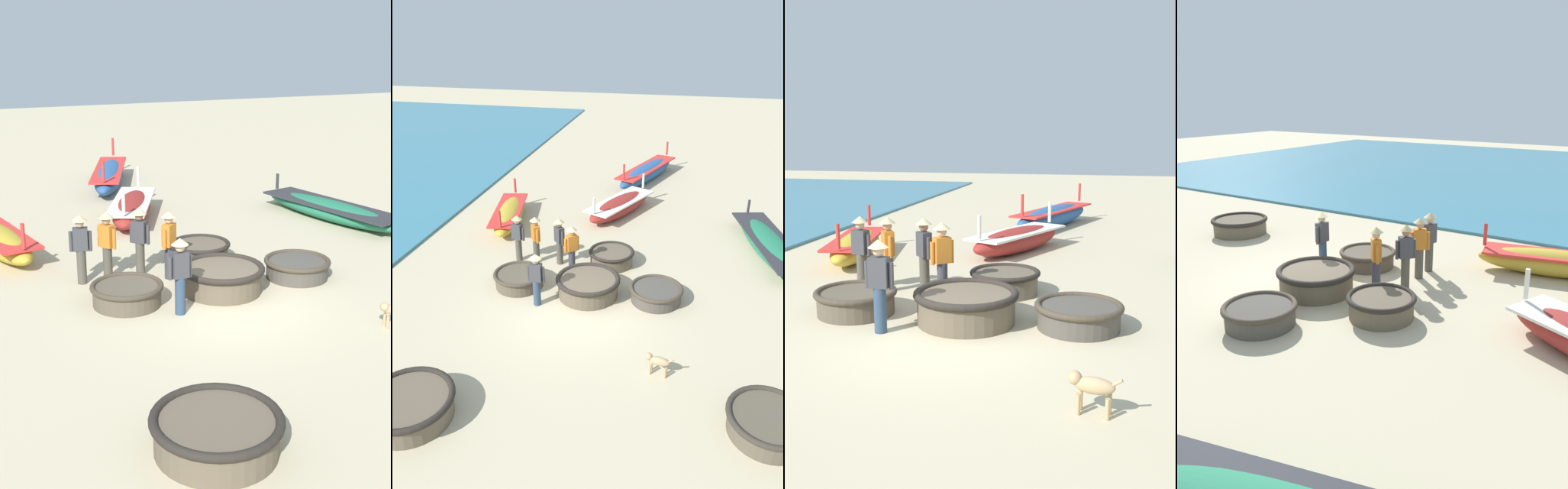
{
  "view_description": "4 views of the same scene",
  "coord_description": "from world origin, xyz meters",
  "views": [
    {
      "loc": [
        -5.75,
        -12.41,
        5.77
      ],
      "look_at": [
        -0.3,
        0.86,
        1.17
      ],
      "focal_mm": 50.0,
      "sensor_mm": 36.0,
      "label": 1
    },
    {
      "loc": [
        3.05,
        -11.32,
        7.82
      ],
      "look_at": [
        0.01,
        2.16,
        1.02
      ],
      "focal_mm": 35.0,
      "sensor_mm": 36.0,
      "label": 2
    },
    {
      "loc": [
        2.81,
        -9.06,
        3.46
      ],
      "look_at": [
        0.25,
        2.32,
        1.18
      ],
      "focal_mm": 42.0,
      "sensor_mm": 36.0,
      "label": 3
    },
    {
      "loc": [
        8.83,
        7.91,
        4.69
      ],
      "look_at": [
        -0.78,
        1.75,
        1.1
      ],
      "focal_mm": 35.0,
      "sensor_mm": 36.0,
      "label": 4
    }
  ],
  "objects": [
    {
      "name": "coracle_center",
      "position": [
        5.08,
        -3.6,
        0.29
      ],
      "size": [
        1.74,
        1.74,
        0.53
      ],
      "color": "brown",
      "rests_on": "ground"
    },
    {
      "name": "long_boat_green_hull",
      "position": [
        0.24,
        7.39,
        0.38
      ],
      "size": [
        2.68,
        4.18,
        1.31
      ],
      "color": "maroon",
      "rests_on": "ground"
    },
    {
      "name": "long_boat_white_hull",
      "position": [
        0.83,
        12.21,
        0.41
      ],
      "size": [
        2.76,
        5.41,
        1.45
      ],
      "color": "#285693",
      "rests_on": "ground"
    },
    {
      "name": "fisherman_standing_left",
      "position": [
        -1.02,
        -0.06,
        0.96
      ],
      "size": [
        0.53,
        0.36,
        1.67
      ],
      "color": "#2D425B",
      "rests_on": "ground"
    },
    {
      "name": "coracle_upturned",
      "position": [
        0.33,
        0.79,
        0.34
      ],
      "size": [
        1.96,
        1.96,
        0.62
      ],
      "color": "brown",
      "rests_on": "ground"
    },
    {
      "name": "fisherman_hauling",
      "position": [
        -1.88,
        2.51,
        0.96
      ],
      "size": [
        0.38,
        0.45,
        1.67
      ],
      "color": "#4C473D",
      "rests_on": "ground"
    },
    {
      "name": "long_boat_red_hull",
      "position": [
        6.03,
        5.05,
        0.3
      ],
      "size": [
        2.47,
        5.61,
        1.03
      ],
      "color": "#237551",
      "rests_on": "ground"
    },
    {
      "name": "fisherman_by_coracle",
      "position": [
        -1.06,
        2.55,
        0.96
      ],
      "size": [
        0.4,
        0.4,
        1.67
      ],
      "color": "#4C473D",
      "rests_on": "ground"
    },
    {
      "name": "coracle_beside_post",
      "position": [
        2.38,
        0.93,
        0.26
      ],
      "size": [
        1.6,
        1.6,
        0.47
      ],
      "color": "#4C473F",
      "rests_on": "ground"
    },
    {
      "name": "fisherman_crouching",
      "position": [
        -2.51,
        2.49,
        0.96
      ],
      "size": [
        0.51,
        0.36,
        1.67
      ],
      "color": "#4C473D",
      "rests_on": "ground"
    },
    {
      "name": "ground_plane",
      "position": [
        0.0,
        0.0,
        0.0
      ],
      "size": [
        80.0,
        80.0,
        0.0
      ],
      "primitive_type": "plane",
      "color": "#C6B793"
    },
    {
      "name": "coracle_far_left",
      "position": [
        -2.3,
        -4.8,
        0.32
      ],
      "size": [
        1.95,
        1.95,
        0.58
      ],
      "color": "brown",
      "rests_on": "ground"
    },
    {
      "name": "fisherman_standing_right",
      "position": [
        -0.5,
        2.03,
        0.96
      ],
      "size": [
        0.42,
        0.39,
        1.67
      ],
      "color": "#383842",
      "rests_on": "ground"
    },
    {
      "name": "long_boat_ochre_hull",
      "position": [
        -4.03,
        5.47,
        0.37
      ],
      "size": [
        1.82,
        4.14,
        1.28
      ],
      "color": "gold",
      "rests_on": "ground"
    },
    {
      "name": "coracle_weathered",
      "position": [
        -1.91,
        0.85,
        0.27
      ],
      "size": [
        1.61,
        1.61,
        0.49
      ],
      "color": "brown",
      "rests_on": "ground"
    },
    {
      "name": "coracle_front_right",
      "position": [
        0.67,
        2.91,
        0.28
      ],
      "size": [
        1.55,
        1.55,
        0.52
      ],
      "color": "brown",
      "rests_on": "ground"
    },
    {
      "name": "dog",
      "position": [
        2.7,
        -2.3,
        0.37
      ],
      "size": [
        0.68,
        0.28,
        0.55
      ],
      "color": "tan",
      "rests_on": "ground"
    }
  ]
}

